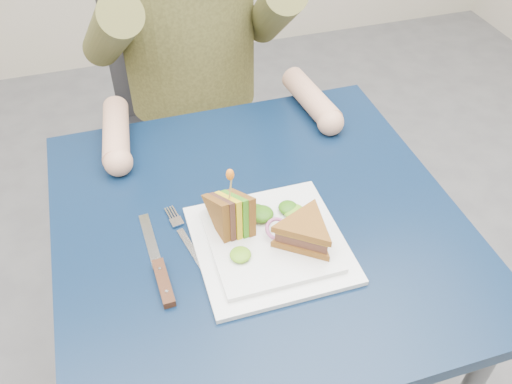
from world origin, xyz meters
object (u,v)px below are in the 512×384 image
object	(u,v)px
knife	(161,274)
chair	(190,103)
sandwich_flat	(305,232)
table	(259,247)
plate	(270,243)
fork	(187,240)
sandwich_upright	(232,214)

from	to	relation	value
knife	chair	bearing A→B (deg)	75.77
chair	sandwich_flat	distance (m)	0.83
table	sandwich_flat	xyz separation A→B (m)	(0.05, -0.09, 0.12)
chair	plate	size ratio (longest dim) A/B	3.58
fork	sandwich_flat	bearing A→B (deg)	-22.39
chair	plate	distance (m)	0.80
sandwich_flat	knife	world-z (taller)	sandwich_flat
plate	sandwich_upright	size ratio (longest dim) A/B	1.98
table	sandwich_upright	size ratio (longest dim) A/B	5.71
sandwich_flat	sandwich_upright	bearing A→B (deg)	147.76
plate	sandwich_upright	bearing A→B (deg)	141.20
sandwich_flat	fork	xyz separation A→B (m)	(-0.19, 0.08, -0.04)
table	chair	size ratio (longest dim) A/B	0.81
knife	sandwich_upright	bearing A→B (deg)	21.55
table	knife	xyz separation A→B (m)	(-0.20, -0.08, 0.09)
chair	sandwich_flat	bearing A→B (deg)	-86.17
sandwich_upright	fork	distance (m)	0.10
table	chair	world-z (taller)	chair
plate	knife	size ratio (longest dim) A/B	1.17
table	sandwich_upright	bearing A→B (deg)	-156.70
sandwich_flat	sandwich_upright	xyz separation A→B (m)	(-0.11, 0.07, 0.01)
sandwich_flat	fork	distance (m)	0.21
fork	knife	xyz separation A→B (m)	(-0.06, -0.07, 0.00)
plate	chair	bearing A→B (deg)	89.87
sandwich_upright	fork	size ratio (longest dim) A/B	0.74
table	plate	distance (m)	0.11
plate	sandwich_flat	bearing A→B (deg)	-24.44
table	plate	xyz separation A→B (m)	(-0.00, -0.07, 0.09)
sandwich_upright	plate	bearing A→B (deg)	-38.80
plate	fork	xyz separation A→B (m)	(-0.14, 0.05, -0.01)
chair	fork	bearing A→B (deg)	-101.11
sandwich_flat	plate	bearing A→B (deg)	155.56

